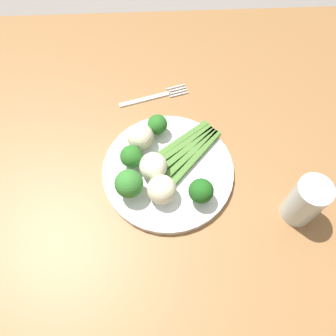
{
  "coord_description": "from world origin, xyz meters",
  "views": [
    {
      "loc": [
        0.25,
        0.03,
        1.37
      ],
      "look_at": [
        -0.08,
        0.04,
        0.77
      ],
      "focal_mm": 36.94,
      "sensor_mm": 36.0,
      "label": 1
    }
  ],
  "objects_px": {
    "cauliflower_near_fork": "(162,190)",
    "cauliflower_mid": "(140,137)",
    "broccoli_front_left": "(157,125)",
    "fork": "(154,97)",
    "dining_table": "(149,226)",
    "cauliflower_edge": "(153,166)",
    "broccoli_front": "(131,157)",
    "water_glass": "(305,201)",
    "plate": "(168,171)",
    "asparagus_bundle": "(187,150)",
    "broccoli_near_center": "(201,191)",
    "broccoli_left": "(129,184)"
  },
  "relations": [
    {
      "from": "plate",
      "to": "cauliflower_mid",
      "type": "bearing_deg",
      "value": -139.38
    },
    {
      "from": "cauliflower_near_fork",
      "to": "water_glass",
      "type": "distance_m",
      "value": 0.26
    },
    {
      "from": "broccoli_front",
      "to": "broccoli_near_center",
      "type": "height_order",
      "value": "broccoli_near_center"
    },
    {
      "from": "broccoli_front_left",
      "to": "fork",
      "type": "height_order",
      "value": "broccoli_front_left"
    },
    {
      "from": "plate",
      "to": "broccoli_front",
      "type": "xyz_separation_m",
      "value": [
        -0.01,
        -0.07,
        0.04
      ]
    },
    {
      "from": "asparagus_bundle",
      "to": "cauliflower_mid",
      "type": "xyz_separation_m",
      "value": [
        -0.02,
        -0.09,
        0.02
      ]
    },
    {
      "from": "dining_table",
      "to": "cauliflower_near_fork",
      "type": "height_order",
      "value": "cauliflower_near_fork"
    },
    {
      "from": "asparagus_bundle",
      "to": "water_glass",
      "type": "relative_size",
      "value": 1.44
    },
    {
      "from": "fork",
      "to": "water_glass",
      "type": "bearing_deg",
      "value": -63.22
    },
    {
      "from": "broccoli_near_center",
      "to": "cauliflower_mid",
      "type": "height_order",
      "value": "broccoli_near_center"
    },
    {
      "from": "asparagus_bundle",
      "to": "broccoli_near_center",
      "type": "height_order",
      "value": "broccoli_near_center"
    },
    {
      "from": "broccoli_near_center",
      "to": "cauliflower_edge",
      "type": "distance_m",
      "value": 0.1
    },
    {
      "from": "broccoli_front_left",
      "to": "cauliflower_mid",
      "type": "distance_m",
      "value": 0.04
    },
    {
      "from": "broccoli_front_left",
      "to": "cauliflower_near_fork",
      "type": "height_order",
      "value": "cauliflower_near_fork"
    },
    {
      "from": "broccoli_left",
      "to": "broccoli_front",
      "type": "bearing_deg",
      "value": 176.98
    },
    {
      "from": "plate",
      "to": "asparagus_bundle",
      "type": "distance_m",
      "value": 0.06
    },
    {
      "from": "cauliflower_mid",
      "to": "water_glass",
      "type": "height_order",
      "value": "water_glass"
    },
    {
      "from": "plate",
      "to": "broccoli_left",
      "type": "height_order",
      "value": "broccoli_left"
    },
    {
      "from": "cauliflower_near_fork",
      "to": "broccoli_front",
      "type": "bearing_deg",
      "value": -141.6
    },
    {
      "from": "asparagus_bundle",
      "to": "broccoli_front_left",
      "type": "height_order",
      "value": "broccoli_front_left"
    },
    {
      "from": "broccoli_near_center",
      "to": "broccoli_left",
      "type": "bearing_deg",
      "value": -97.92
    },
    {
      "from": "cauliflower_mid",
      "to": "water_glass",
      "type": "xyz_separation_m",
      "value": [
        0.16,
        0.3,
        0.01
      ]
    },
    {
      "from": "cauliflower_mid",
      "to": "cauliflower_near_fork",
      "type": "bearing_deg",
      "value": 18.2
    },
    {
      "from": "plate",
      "to": "asparagus_bundle",
      "type": "height_order",
      "value": "asparagus_bundle"
    },
    {
      "from": "cauliflower_near_fork",
      "to": "water_glass",
      "type": "xyz_separation_m",
      "value": [
        0.04,
        0.26,
        0.01
      ]
    },
    {
      "from": "broccoli_left",
      "to": "fork",
      "type": "height_order",
      "value": "broccoli_left"
    },
    {
      "from": "dining_table",
      "to": "fork",
      "type": "bearing_deg",
      "value": 175.62
    },
    {
      "from": "cauliflower_near_fork",
      "to": "cauliflower_mid",
      "type": "distance_m",
      "value": 0.13
    },
    {
      "from": "plate",
      "to": "water_glass",
      "type": "relative_size",
      "value": 2.46
    },
    {
      "from": "plate",
      "to": "broccoli_front",
      "type": "relative_size",
      "value": 4.88
    },
    {
      "from": "broccoli_front_left",
      "to": "water_glass",
      "type": "relative_size",
      "value": 0.47
    },
    {
      "from": "asparagus_bundle",
      "to": "cauliflower_edge",
      "type": "relative_size",
      "value": 2.84
    },
    {
      "from": "broccoli_front_left",
      "to": "cauliflower_edge",
      "type": "height_order",
      "value": "cauliflower_edge"
    },
    {
      "from": "dining_table",
      "to": "cauliflower_near_fork",
      "type": "xyz_separation_m",
      "value": [
        -0.02,
        0.03,
        0.15
      ]
    },
    {
      "from": "broccoli_front_left",
      "to": "broccoli_left",
      "type": "bearing_deg",
      "value": -22.36
    },
    {
      "from": "broccoli_left",
      "to": "water_glass",
      "type": "relative_size",
      "value": 0.61
    },
    {
      "from": "broccoli_left",
      "to": "broccoli_near_center",
      "type": "xyz_separation_m",
      "value": [
        0.02,
        0.13,
        -0.0
      ]
    },
    {
      "from": "dining_table",
      "to": "broccoli_front_left",
      "type": "xyz_separation_m",
      "value": [
        -0.17,
        0.03,
        0.15
      ]
    },
    {
      "from": "broccoli_front",
      "to": "cauliflower_mid",
      "type": "distance_m",
      "value": 0.05
    },
    {
      "from": "dining_table",
      "to": "broccoli_front",
      "type": "bearing_deg",
      "value": -164.12
    },
    {
      "from": "plate",
      "to": "fork",
      "type": "xyz_separation_m",
      "value": [
        -0.2,
        -0.02,
        -0.01
      ]
    },
    {
      "from": "plate",
      "to": "broccoli_near_center",
      "type": "distance_m",
      "value": 0.1
    },
    {
      "from": "broccoli_front_left",
      "to": "broccoli_front",
      "type": "xyz_separation_m",
      "value": [
        0.08,
        -0.05,
        0.0
      ]
    },
    {
      "from": "cauliflower_near_fork",
      "to": "cauliflower_mid",
      "type": "relative_size",
      "value": 1.01
    },
    {
      "from": "cauliflower_near_fork",
      "to": "cauliflower_edge",
      "type": "bearing_deg",
      "value": -163.88
    },
    {
      "from": "asparagus_bundle",
      "to": "water_glass",
      "type": "distance_m",
      "value": 0.25
    },
    {
      "from": "dining_table",
      "to": "plate",
      "type": "relative_size",
      "value": 4.34
    },
    {
      "from": "cauliflower_edge",
      "to": "cauliflower_mid",
      "type": "bearing_deg",
      "value": -160.31
    },
    {
      "from": "plate",
      "to": "fork",
      "type": "relative_size",
      "value": 1.61
    },
    {
      "from": "plate",
      "to": "broccoli_front",
      "type": "bearing_deg",
      "value": -101.57
    }
  ]
}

